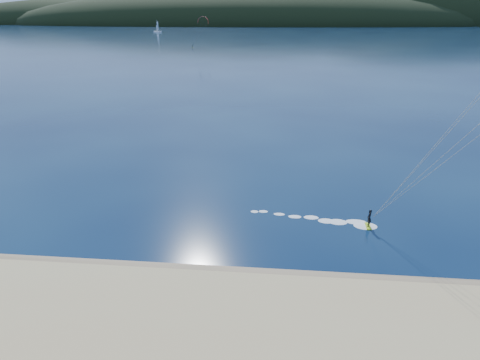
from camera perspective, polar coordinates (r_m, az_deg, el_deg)
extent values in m
plane|color=black|center=(25.63, -13.69, -18.79)|extent=(1800.00, 1800.00, 0.00)
cube|color=olive|center=(28.94, -10.88, -12.97)|extent=(220.00, 2.50, 0.10)
ellipsoid|color=black|center=(740.42, 0.96, 21.21)|extent=(840.00, 280.00, 110.00)
ellipsoid|color=black|center=(818.14, 24.83, 19.43)|extent=(600.00, 240.00, 140.00)
ellipsoid|color=black|center=(887.25, -21.92, 19.94)|extent=(520.00, 220.00, 90.00)
cube|color=#A5CC18|center=(35.84, 17.77, -6.28)|extent=(0.44, 1.24, 0.07)
imported|color=black|center=(35.48, 17.91, -5.17)|extent=(0.38, 0.57, 1.51)
cylinder|color=gray|center=(31.42, 28.17, 4.26)|extent=(0.02, 0.02, 17.26)
cube|color=#A5CC18|center=(229.18, -6.78, 18.20)|extent=(0.66, 1.25, 0.07)
imported|color=black|center=(229.13, -6.79, 18.39)|extent=(0.72, 0.83, 1.47)
cylinder|color=gray|center=(225.52, -6.03, 19.95)|extent=(0.02, 0.02, 14.56)
cube|color=white|center=(441.18, -11.65, 19.98)|extent=(8.39, 4.61, 1.40)
cylinder|color=white|center=(441.01, -11.71, 20.69)|extent=(0.20, 0.20, 10.99)
cube|color=white|center=(442.34, -11.65, 20.70)|extent=(0.74, 2.52, 7.99)
cube|color=white|center=(439.52, -11.75, 20.42)|extent=(0.58, 1.94, 4.99)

